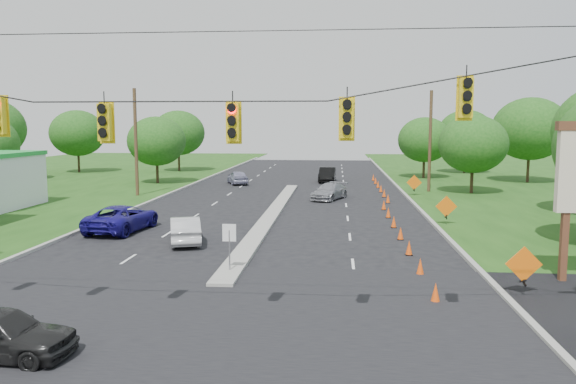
{
  "coord_description": "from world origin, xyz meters",
  "views": [
    {
      "loc": [
        4.24,
        -15.76,
        5.98
      ],
      "look_at": [
        1.95,
        10.69,
        2.8
      ],
      "focal_mm": 35.0,
      "sensor_mm": 36.0,
      "label": 1
    }
  ],
  "objects": [
    {
      "name": "curb_left",
      "position": [
        -10.1,
        30.0,
        0.0
      ],
      "size": [
        0.25,
        110.0,
        0.16
      ],
      "primitive_type": "cube",
      "color": "gray",
      "rests_on": "ground"
    },
    {
      "name": "work_sign_1",
      "position": [
        10.8,
        18.0,
        1.09
      ],
      "size": [
        1.27,
        0.58,
        1.37
      ],
      "color": "black",
      "rests_on": "ground"
    },
    {
      "name": "tree_11",
      "position": [
        20.0,
        55.0,
        4.96
      ],
      "size": [
        6.72,
        6.72,
        7.84
      ],
      "color": "black",
      "rests_on": "ground"
    },
    {
      "name": "tree_12",
      "position": [
        14.0,
        48.0,
        4.34
      ],
      "size": [
        5.88,
        5.88,
        6.86
      ],
      "color": "black",
      "rests_on": "ground"
    },
    {
      "name": "ground",
      "position": [
        0.0,
        0.0,
        0.0
      ],
      "size": [
        160.0,
        160.0,
        0.0
      ],
      "primitive_type": "plane",
      "color": "black",
      "rests_on": "ground"
    },
    {
      "name": "cone_10",
      "position": [
        8.23,
        38.0,
        0.35
      ],
      "size": [
        0.32,
        0.32,
        0.7
      ],
      "primitive_type": "cone",
      "color": "#ED4D0E",
      "rests_on": "ground"
    },
    {
      "name": "cone_5",
      "position": [
        7.63,
        20.5,
        0.35
      ],
      "size": [
        0.32,
        0.32,
        0.7
      ],
      "primitive_type": "cone",
      "color": "#ED4D0E",
      "rests_on": "ground"
    },
    {
      "name": "cone_1",
      "position": [
        7.63,
        6.5,
        0.35
      ],
      "size": [
        0.32,
        0.32,
        0.7
      ],
      "primitive_type": "cone",
      "color": "#ED4D0E",
      "rests_on": "ground"
    },
    {
      "name": "cross_street",
      "position": [
        0.0,
        0.0,
        0.0
      ],
      "size": [
        160.0,
        14.0,
        0.02
      ],
      "primitive_type": "cube",
      "color": "black",
      "rests_on": "ground"
    },
    {
      "name": "silver_car_far",
      "position": [
        3.69,
        29.2,
        0.65
      ],
      "size": [
        3.34,
        4.85,
        1.3
      ],
      "primitive_type": "imported",
      "rotation": [
        0.0,
        0.0,
        -0.37
      ],
      "color": "gray",
      "rests_on": "ground"
    },
    {
      "name": "cone_12",
      "position": [
        8.23,
        45.0,
        0.35
      ],
      "size": [
        0.32,
        0.32,
        0.7
      ],
      "primitive_type": "cone",
      "color": "#ED4D0E",
      "rests_on": "ground"
    },
    {
      "name": "cone_3",
      "position": [
        7.63,
        13.5,
        0.35
      ],
      "size": [
        0.32,
        0.32,
        0.7
      ],
      "primitive_type": "cone",
      "color": "#ED4D0E",
      "rests_on": "ground"
    },
    {
      "name": "cone_8",
      "position": [
        8.23,
        31.0,
        0.35
      ],
      "size": [
        0.32,
        0.32,
        0.7
      ],
      "primitive_type": "cone",
      "color": "#ED4D0E",
      "rests_on": "ground"
    },
    {
      "name": "utility_pole_far_right",
      "position": [
        12.5,
        35.0,
        4.5
      ],
      "size": [
        0.28,
        0.28,
        9.0
      ],
      "primitive_type": "cylinder",
      "color": "#422D1C",
      "rests_on": "ground"
    },
    {
      "name": "cone_11",
      "position": [
        8.23,
        41.5,
        0.35
      ],
      "size": [
        0.32,
        0.32,
        0.7
      ],
      "primitive_type": "cone",
      "color": "#ED4D0E",
      "rests_on": "ground"
    },
    {
      "name": "blue_pickup",
      "position": [
        -7.79,
        14.6,
        0.75
      ],
      "size": [
        3.1,
        5.63,
        1.49
      ],
      "primitive_type": "imported",
      "rotation": [
        0.0,
        0.0,
        3.02
      ],
      "color": "navy",
      "rests_on": "ground"
    },
    {
      "name": "tree_10",
      "position": [
        24.0,
        44.0,
        5.58
      ],
      "size": [
        7.56,
        7.56,
        8.82
      ],
      "color": "black",
      "rests_on": "ground"
    },
    {
      "name": "work_sign_0",
      "position": [
        10.8,
        4.0,
        1.09
      ],
      "size": [
        1.27,
        0.58,
        1.37
      ],
      "color": "black",
      "rests_on": "ground"
    },
    {
      "name": "median",
      "position": [
        0.0,
        21.0,
        0.0
      ],
      "size": [
        1.0,
        34.0,
        0.18
      ],
      "primitive_type": "cube",
      "color": "gray",
      "rests_on": "ground"
    },
    {
      "name": "silver_car_oncoming",
      "position": [
        -5.74,
        40.17,
        0.7
      ],
      "size": [
        2.98,
        4.41,
        1.39
      ],
      "primitive_type": "imported",
      "rotation": [
        0.0,
        0.0,
        3.5
      ],
      "color": "#8786A3",
      "rests_on": "ground"
    },
    {
      "name": "signal_span",
      "position": [
        -0.05,
        -1.0,
        4.97
      ],
      "size": [
        25.6,
        0.32,
        9.0
      ],
      "color": "#422D1C",
      "rests_on": "ground"
    },
    {
      "name": "tree_9",
      "position": [
        16.0,
        34.0,
        4.34
      ],
      "size": [
        5.88,
        5.88,
        6.86
      ],
      "color": "black",
      "rests_on": "ground"
    },
    {
      "name": "cone_2",
      "position": [
        7.63,
        10.0,
        0.35
      ],
      "size": [
        0.32,
        0.32,
        0.7
      ],
      "primitive_type": "cone",
      "color": "#ED4D0E",
      "rests_on": "ground"
    },
    {
      "name": "white_sedan",
      "position": [
        -3.4,
        11.76,
        0.68
      ],
      "size": [
        2.6,
        4.38,
        1.36
      ],
      "primitive_type": "imported",
      "rotation": [
        0.0,
        0.0,
        3.44
      ],
      "color": "silver",
      "rests_on": "ground"
    },
    {
      "name": "median_sign",
      "position": [
        0.0,
        6.0,
        1.46
      ],
      "size": [
        0.55,
        0.06,
        2.05
      ],
      "color": "gray",
      "rests_on": "ground"
    },
    {
      "name": "tree_6",
      "position": [
        -16.0,
        55.0,
        4.96
      ],
      "size": [
        6.72,
        6.72,
        7.84
      ],
      "color": "black",
      "rests_on": "ground"
    },
    {
      "name": "cone_7",
      "position": [
        8.23,
        27.5,
        0.35
      ],
      "size": [
        0.32,
        0.32,
        0.7
      ],
      "primitive_type": "cone",
      "color": "#ED4D0E",
      "rests_on": "ground"
    },
    {
      "name": "tree_5",
      "position": [
        -14.0,
        40.0,
        4.34
      ],
      "size": [
        5.88,
        5.88,
        6.86
      ],
      "color": "black",
      "rests_on": "ground"
    },
    {
      "name": "curb_right",
      "position": [
        10.1,
        30.0,
        0.0
      ],
      "size": [
        0.25,
        110.0,
        0.16
      ],
      "primitive_type": "cube",
      "color": "gray",
      "rests_on": "ground"
    },
    {
      "name": "cone_9",
      "position": [
        8.23,
        34.5,
        0.35
      ],
      "size": [
        0.32,
        0.32,
        0.7
      ],
      "primitive_type": "cone",
      "color": "#ED4D0E",
      "rests_on": "ground"
    },
    {
      "name": "cone_6",
      "position": [
        7.63,
        24.0,
        0.35
      ],
      "size": [
        0.32,
        0.32,
        0.7
      ],
      "primitive_type": "cone",
      "color": "#ED4D0E",
      "rests_on": "ground"
    },
    {
      "name": "tree_4",
      "position": [
        -28.0,
        52.0,
        4.96
      ],
      "size": [
        6.72,
        6.72,
        7.84
      ],
      "color": "black",
      "rests_on": "ground"
    },
    {
      "name": "work_sign_2",
      "position": [
        10.8,
        32.0,
        1.09
      ],
      "size": [
        1.27,
        0.58,
        1.37
      ],
      "color": "black",
      "rests_on": "ground"
    },
    {
      "name": "cone_4",
      "position": [
        7.63,
        17.0,
        0.35
      ],
      "size": [
        0.32,
        0.32,
        0.7
      ],
      "primitive_type": "cone",
      "color": "#ED4D0E",
      "rests_on": "ground"
    },
    {
      "name": "utility_pole_far_left",
      "position": [
        -12.5,
        30.0,
        4.5
      ],
      "size": [
        0.28,
        0.28,
        9.0
      ],
      "primitive_type": "cylinder",
      "color": "#422D1C",
      "rests_on": "ground"
    },
    {
      "name": "cone_0",
      "position": [
        7.63,
        3.0,
        0.35
      ],
      "size": [
        0.32,
        0.32,
        0.7
      ],
      "primitive_type": "cone",
      "color": "#ED4D0E",
      "rests_on": "ground"
    },
    {
      "name": "dark_car_receding",
      "position": [
        3.3,
        43.04,
        0.78
      ],
      "size": [
        1.82,
        4.78,
        1.56
      ],
      "primitive_type": "imported",
      "rotation": [
        0.0,
        0.0,
        -0.04
      ],
      "color": "black",
      "rests_on": "ground"
    }
  ]
}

